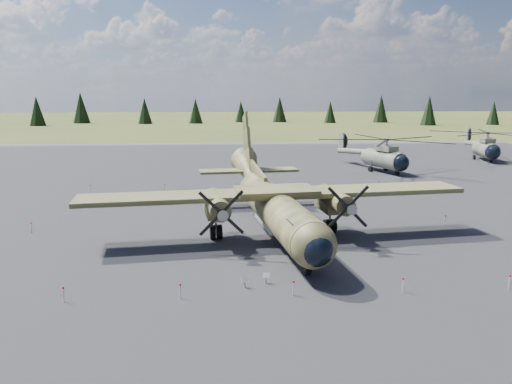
{
  "coord_description": "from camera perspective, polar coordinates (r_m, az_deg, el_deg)",
  "views": [
    {
      "loc": [
        -1.78,
        -38.4,
        10.67
      ],
      "look_at": [
        1.09,
        2.0,
        2.6
      ],
      "focal_mm": 35.0,
      "sensor_mm": 36.0,
      "label": 1
    }
  ],
  "objects": [
    {
      "name": "apron",
      "position": [
        49.59,
        -1.91,
        -1.17
      ],
      "size": [
        120.0,
        120.0,
        0.04
      ],
      "primitive_type": "cube",
      "color": "#555559",
      "rests_on": "ground"
    },
    {
      "name": "helicopter_near",
      "position": [
        70.03,
        14.42,
        4.86
      ],
      "size": [
        23.12,
        23.42,
        4.63
      ],
      "rotation": [
        0.0,
        0.0,
        0.33
      ],
      "color": "gray",
      "rests_on": "ground"
    },
    {
      "name": "helicopter_mid",
      "position": [
        87.89,
        24.83,
        5.38
      ],
      "size": [
        21.11,
        22.5,
        4.57
      ],
      "rotation": [
        0.0,
        0.0,
        -0.19
      ],
      "color": "gray",
      "rests_on": "ground"
    },
    {
      "name": "info_placard_right",
      "position": [
        28.72,
        1.16,
        -9.62
      ],
      "size": [
        0.44,
        0.24,
        0.65
      ],
      "rotation": [
        0.0,
        0.0,
        -0.17
      ],
      "color": "gray",
      "rests_on": "ground"
    },
    {
      "name": "barrier_fence",
      "position": [
        39.67,
        -2.03,
        -3.59
      ],
      "size": [
        33.12,
        29.62,
        0.85
      ],
      "color": "silver",
      "rests_on": "ground"
    },
    {
      "name": "ground",
      "position": [
        39.9,
        -1.36,
        -4.25
      ],
      "size": [
        500.0,
        500.0,
        0.0
      ],
      "primitive_type": "plane",
      "color": "brown",
      "rests_on": "ground"
    },
    {
      "name": "treeline",
      "position": [
        34.06,
        -10.87,
        1.06
      ],
      "size": [
        312.7,
        307.19,
        11.0
      ],
      "color": "black",
      "rests_on": "ground"
    },
    {
      "name": "info_placard_left",
      "position": [
        28.13,
        -1.27,
        -10.11
      ],
      "size": [
        0.43,
        0.26,
        0.63
      ],
      "rotation": [
        0.0,
        0.0,
        0.24
      ],
      "color": "gray",
      "rests_on": "ground"
    },
    {
      "name": "transport_plane",
      "position": [
        37.9,
        1.92,
        -0.87
      ],
      "size": [
        28.7,
        25.93,
        9.44
      ],
      "rotation": [
        0.0,
        0.0,
        0.12
      ],
      "color": "#3A3B1F",
      "rests_on": "ground"
    }
  ]
}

